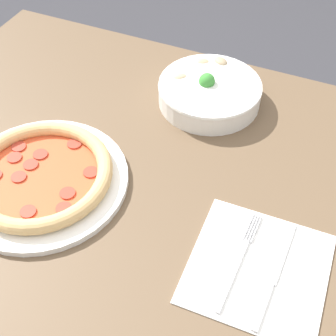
{
  "coord_description": "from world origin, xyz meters",
  "views": [
    {
      "loc": [
        0.25,
        -0.45,
        1.34
      ],
      "look_at": [
        0.04,
        0.04,
        0.75
      ],
      "focal_mm": 50.0,
      "sensor_mm": 36.0,
      "label": 1
    }
  ],
  "objects_px": {
    "pizza": "(41,176)",
    "knife": "(273,278)",
    "bowl": "(210,91)",
    "fork": "(238,261)"
  },
  "relations": [
    {
      "from": "pizza",
      "to": "knife",
      "type": "distance_m",
      "value": 0.41
    },
    {
      "from": "bowl",
      "to": "knife",
      "type": "relative_size",
      "value": 1.06
    },
    {
      "from": "bowl",
      "to": "knife",
      "type": "distance_m",
      "value": 0.41
    },
    {
      "from": "pizza",
      "to": "fork",
      "type": "distance_m",
      "value": 0.36
    },
    {
      "from": "fork",
      "to": "pizza",
      "type": "bearing_deg",
      "value": 89.07
    },
    {
      "from": "bowl",
      "to": "fork",
      "type": "bearing_deg",
      "value": -63.23
    },
    {
      "from": "fork",
      "to": "bowl",
      "type": "bearing_deg",
      "value": 28.5
    },
    {
      "from": "bowl",
      "to": "fork",
      "type": "relative_size",
      "value": 1.12
    },
    {
      "from": "pizza",
      "to": "bowl",
      "type": "relative_size",
      "value": 1.44
    },
    {
      "from": "bowl",
      "to": "fork",
      "type": "xyz_separation_m",
      "value": [
        0.17,
        -0.34,
        -0.02
      ]
    }
  ]
}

